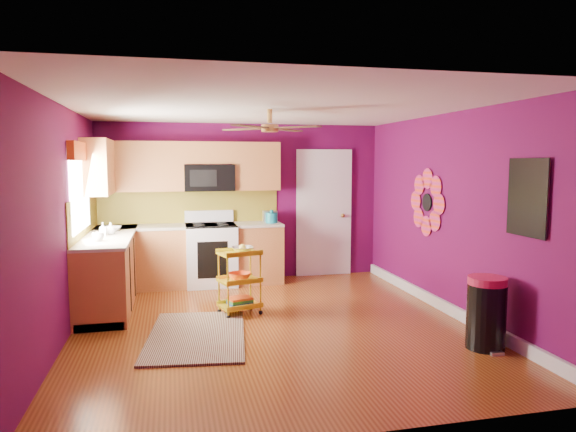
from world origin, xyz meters
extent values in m
plane|color=#663010|center=(0.00, 0.00, 0.00)|extent=(5.00, 5.00, 0.00)
cube|color=#590A43|center=(0.00, 2.50, 1.25)|extent=(4.50, 0.04, 2.50)
cube|color=#590A43|center=(0.00, -2.50, 1.25)|extent=(4.50, 0.04, 2.50)
cube|color=#590A43|center=(-2.25, 0.00, 1.25)|extent=(0.04, 5.00, 2.50)
cube|color=#590A43|center=(2.25, 0.00, 1.25)|extent=(0.04, 5.00, 2.50)
cube|color=silver|center=(0.00, 0.00, 2.50)|extent=(4.50, 5.00, 0.04)
cube|color=white|center=(2.22, 0.00, 0.07)|extent=(0.05, 4.90, 0.14)
cube|color=#9B582A|center=(-1.95, 1.35, 0.45)|extent=(0.60, 2.30, 0.90)
cube|color=#9B582A|center=(-0.85, 2.20, 0.45)|extent=(2.80, 0.60, 0.90)
cube|color=beige|center=(-1.95, 1.35, 0.92)|extent=(0.63, 2.30, 0.04)
cube|color=beige|center=(-0.85, 2.20, 0.92)|extent=(2.80, 0.63, 0.04)
cube|color=black|center=(-1.95, 1.35, 0.05)|extent=(0.54, 2.30, 0.10)
cube|color=black|center=(-0.85, 2.20, 0.05)|extent=(2.80, 0.54, 0.10)
cube|color=white|center=(-0.55, 2.17, 0.46)|extent=(0.76, 0.66, 0.92)
cube|color=black|center=(-0.55, 2.17, 0.93)|extent=(0.76, 0.62, 0.03)
cube|color=white|center=(-0.55, 2.45, 1.04)|extent=(0.76, 0.06, 0.18)
cube|color=black|center=(-0.55, 1.84, 0.45)|extent=(0.45, 0.02, 0.55)
cube|color=#9B582A|center=(-1.59, 2.33, 1.83)|extent=(1.32, 0.33, 0.75)
cube|color=#9B582A|center=(0.19, 2.33, 1.83)|extent=(0.72, 0.33, 0.75)
cube|color=#9B582A|center=(-0.55, 2.33, 2.03)|extent=(0.76, 0.33, 0.34)
cube|color=#9B582A|center=(-2.08, 1.85, 1.83)|extent=(0.33, 1.30, 0.75)
cube|color=black|center=(-0.55, 2.30, 1.65)|extent=(0.76, 0.38, 0.40)
cube|color=olive|center=(-0.85, 2.49, 1.20)|extent=(2.80, 0.01, 0.51)
cube|color=olive|center=(-2.24, 1.35, 1.20)|extent=(0.01, 2.30, 0.51)
cube|color=white|center=(-2.23, 1.05, 1.55)|extent=(0.03, 1.20, 1.00)
cube|color=#DC4B13|center=(-2.20, 1.05, 2.02)|extent=(0.08, 1.35, 0.22)
cube|color=white|center=(1.35, 2.48, 1.02)|extent=(0.85, 0.04, 2.05)
cube|color=white|center=(1.35, 2.46, 1.02)|extent=(0.95, 0.02, 2.15)
sphere|color=#BF8C3F|center=(1.67, 2.42, 1.00)|extent=(0.07, 0.07, 0.07)
cylinder|color=black|center=(2.23, 0.60, 1.35)|extent=(0.01, 0.24, 0.24)
cube|color=teal|center=(2.23, -1.40, 1.55)|extent=(0.03, 0.52, 0.72)
cube|color=black|center=(2.21, -1.40, 1.55)|extent=(0.01, 0.56, 0.76)
cylinder|color=#BF8C3F|center=(0.00, 0.20, 2.42)|extent=(0.06, 0.06, 0.16)
cylinder|color=#BF8C3F|center=(0.00, 0.20, 2.28)|extent=(0.20, 0.20, 0.08)
cube|color=#4C2D19|center=(0.27, 0.47, 2.28)|extent=(0.47, 0.47, 0.01)
cube|color=#4C2D19|center=(-0.27, 0.47, 2.28)|extent=(0.47, 0.47, 0.01)
cube|color=#4C2D19|center=(-0.27, -0.07, 2.28)|extent=(0.47, 0.47, 0.01)
cube|color=#4C2D19|center=(0.27, -0.07, 2.28)|extent=(0.47, 0.47, 0.01)
cube|color=black|center=(-0.90, -0.19, 0.01)|extent=(1.22, 1.78, 0.02)
cylinder|color=yellow|center=(-0.49, 0.34, 0.41)|extent=(0.02, 0.02, 0.75)
cylinder|color=yellow|center=(-0.08, 0.45, 0.41)|extent=(0.02, 0.02, 0.75)
cylinder|color=yellow|center=(-0.57, 0.63, 0.41)|extent=(0.02, 0.02, 0.75)
cylinder|color=yellow|center=(-0.16, 0.74, 0.41)|extent=(0.02, 0.02, 0.75)
sphere|color=black|center=(-0.49, 0.34, 0.03)|extent=(0.05, 0.05, 0.05)
sphere|color=black|center=(-0.08, 0.45, 0.03)|extent=(0.05, 0.05, 0.05)
sphere|color=black|center=(-0.57, 0.63, 0.03)|extent=(0.05, 0.05, 0.05)
sphere|color=black|center=(-0.16, 0.74, 0.03)|extent=(0.05, 0.05, 0.05)
cube|color=yellow|center=(-0.32, 0.54, 0.77)|extent=(0.56, 0.47, 0.03)
cube|color=yellow|center=(-0.32, 0.54, 0.42)|extent=(0.56, 0.47, 0.03)
cube|color=yellow|center=(-0.32, 0.54, 0.11)|extent=(0.56, 0.47, 0.03)
imported|color=beige|center=(-0.28, 0.55, 0.81)|extent=(0.33, 0.33, 0.07)
sphere|color=yellow|center=(-0.28, 0.55, 0.83)|extent=(0.09, 0.09, 0.09)
imported|color=#DC4B13|center=(-0.32, 0.54, 0.48)|extent=(0.34, 0.34, 0.09)
cube|color=navy|center=(-0.32, 0.54, 0.14)|extent=(0.33, 0.28, 0.04)
cube|color=#267233|center=(-0.32, 0.54, 0.17)|extent=(0.33, 0.28, 0.03)
cube|color=#DC4B13|center=(-0.32, 0.54, 0.20)|extent=(0.33, 0.28, 0.03)
cylinder|color=black|center=(1.96, -1.21, 0.33)|extent=(0.41, 0.41, 0.66)
cylinder|color=#B81A42|center=(1.96, -1.21, 0.70)|extent=(0.39, 0.39, 0.08)
cube|color=beige|center=(1.96, -1.40, 0.02)|extent=(0.14, 0.08, 0.03)
cylinder|color=#127D8B|center=(0.40, 2.15, 1.02)|extent=(0.18, 0.18, 0.16)
sphere|color=#127D8B|center=(0.40, 2.15, 1.12)|extent=(0.06, 0.06, 0.06)
cube|color=beige|center=(0.40, 2.29, 1.03)|extent=(0.22, 0.15, 0.18)
imported|color=#EA3F72|center=(-2.00, 1.24, 1.03)|extent=(0.08, 0.08, 0.18)
imported|color=white|center=(-1.92, 1.36, 1.02)|extent=(0.12, 0.12, 0.16)
imported|color=white|center=(-1.94, 1.73, 0.97)|extent=(0.25, 0.25, 0.06)
imported|color=white|center=(-2.00, 0.79, 0.99)|extent=(0.14, 0.14, 0.11)
camera|label=1|loc=(-1.14, -5.69, 1.89)|focal=32.00mm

